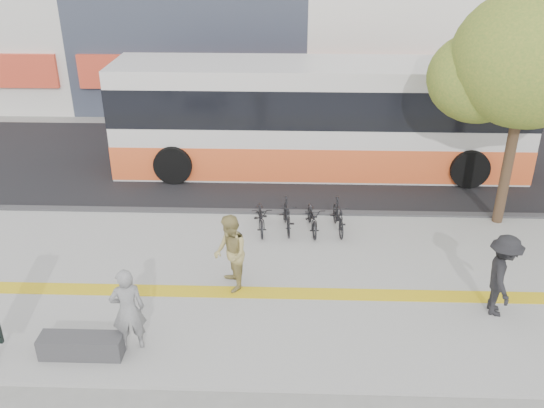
{
  "coord_description": "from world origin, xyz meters",
  "views": [
    {
      "loc": [
        1.37,
        -9.86,
        7.69
      ],
      "look_at": [
        0.97,
        2.0,
        1.84
      ],
      "focal_mm": 38.25,
      "sensor_mm": 36.0,
      "label": 1
    }
  ],
  "objects_px": {
    "bus": "(320,120)",
    "pedestrian_dark": "(502,276)",
    "pedestrian_tan": "(230,253)",
    "street_tree": "(525,61)",
    "bench": "(81,346)",
    "seated_woman": "(128,310)"
  },
  "relations": [
    {
      "from": "bus",
      "to": "pedestrian_dark",
      "type": "relative_size",
      "value": 7.22
    },
    {
      "from": "bus",
      "to": "pedestrian_tan",
      "type": "relative_size",
      "value": 7.35
    },
    {
      "from": "street_tree",
      "to": "bench",
      "type": "bearing_deg",
      "value": -148.38
    },
    {
      "from": "bench",
      "to": "street_tree",
      "type": "height_order",
      "value": "street_tree"
    },
    {
      "from": "street_tree",
      "to": "pedestrian_tan",
      "type": "bearing_deg",
      "value": -152.97
    },
    {
      "from": "seated_woman",
      "to": "pedestrian_tan",
      "type": "xyz_separation_m",
      "value": [
        1.76,
        2.12,
        0.01
      ]
    },
    {
      "from": "pedestrian_dark",
      "to": "seated_woman",
      "type": "bearing_deg",
      "value": 109.5
    },
    {
      "from": "bench",
      "to": "street_tree",
      "type": "bearing_deg",
      "value": 31.62
    },
    {
      "from": "bench",
      "to": "seated_woman",
      "type": "relative_size",
      "value": 0.89
    },
    {
      "from": "bus",
      "to": "pedestrian_tan",
      "type": "distance_m",
      "value": 7.68
    },
    {
      "from": "pedestrian_dark",
      "to": "pedestrian_tan",
      "type": "bearing_deg",
      "value": 91.82
    },
    {
      "from": "pedestrian_tan",
      "to": "pedestrian_dark",
      "type": "bearing_deg",
      "value": 65.07
    },
    {
      "from": "seated_woman",
      "to": "pedestrian_tan",
      "type": "bearing_deg",
      "value": -147.86
    },
    {
      "from": "pedestrian_dark",
      "to": "bench",
      "type": "bearing_deg",
      "value": 110.16
    },
    {
      "from": "seated_woman",
      "to": "pedestrian_tan",
      "type": "relative_size",
      "value": 0.99
    },
    {
      "from": "street_tree",
      "to": "pedestrian_dark",
      "type": "bearing_deg",
      "value": -107.22
    },
    {
      "from": "seated_woman",
      "to": "pedestrian_tan",
      "type": "distance_m",
      "value": 2.76
    },
    {
      "from": "seated_woman",
      "to": "pedestrian_dark",
      "type": "bearing_deg",
      "value": 172.35
    },
    {
      "from": "bench",
      "to": "street_tree",
      "type": "xyz_separation_m",
      "value": [
        9.78,
        6.02,
        4.21
      ]
    },
    {
      "from": "bench",
      "to": "pedestrian_tan",
      "type": "height_order",
      "value": "pedestrian_tan"
    },
    {
      "from": "bench",
      "to": "bus",
      "type": "height_order",
      "value": "bus"
    },
    {
      "from": "pedestrian_tan",
      "to": "bus",
      "type": "bearing_deg",
      "value": 145.06
    }
  ]
}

